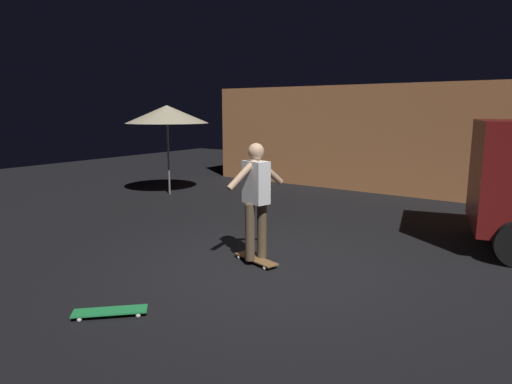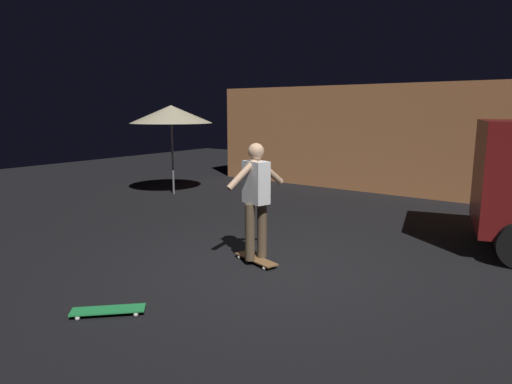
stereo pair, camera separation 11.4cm
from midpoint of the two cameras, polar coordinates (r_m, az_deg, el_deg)
ground_plane at (r=6.37m, az=1.15°, el=-9.66°), size 28.00×28.00×0.00m
low_building at (r=13.22m, az=24.13°, el=6.26°), size 13.64×3.30×2.84m
patio_umbrella at (r=11.74m, az=-11.61°, el=9.72°), size 2.10×2.10×2.30m
skateboard_ridden at (r=6.53m, az=-0.51°, el=-8.62°), size 0.80×0.41×0.07m
skateboard_spare at (r=5.22m, az=-18.79°, el=-14.29°), size 0.69×0.69×0.07m
skater at (r=6.28m, az=-0.52°, el=-0.12°), size 0.43×0.97×1.67m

